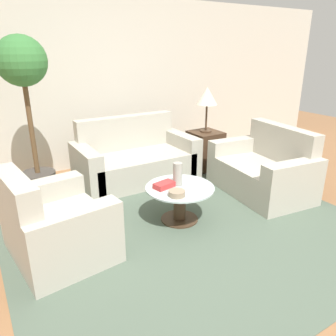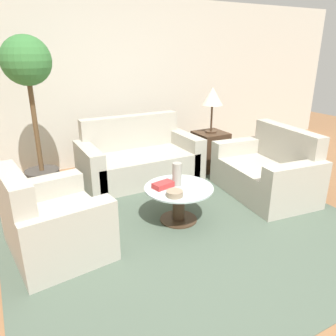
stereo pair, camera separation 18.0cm
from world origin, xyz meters
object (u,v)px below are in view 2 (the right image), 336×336
(potted_plant, at_px, (31,95))
(bowl, at_px, (175,193))
(sofa_main, at_px, (138,160))
(armchair, at_px, (49,226))
(vase, at_px, (177,174))
(table_lamp, at_px, (212,98))
(loveseat, at_px, (268,173))
(coffee_table, at_px, (179,199))
(book_stack, at_px, (163,185))

(potted_plant, xyz_separation_m, bowl, (1.06, -1.61, -0.87))
(sofa_main, bearing_deg, armchair, -137.73)
(potted_plant, relative_size, vase, 7.69)
(table_lamp, bearing_deg, loveseat, -83.89)
(coffee_table, relative_size, book_stack, 3.05)
(armchair, bearing_deg, vase, -96.27)
(loveseat, distance_m, table_lamp, 1.44)
(table_lamp, relative_size, potted_plant, 0.34)
(loveseat, xyz_separation_m, coffee_table, (-1.42, -0.08, -0.02))
(sofa_main, bearing_deg, table_lamp, -8.62)
(sofa_main, xyz_separation_m, bowl, (-0.28, -1.58, 0.15))
(book_stack, bearing_deg, bowl, -101.97)
(coffee_table, height_order, bowl, bowl)
(vase, bearing_deg, sofa_main, 85.02)
(potted_plant, relative_size, bowl, 11.55)
(table_lamp, height_order, bowl, table_lamp)
(armchair, distance_m, vase, 1.40)
(coffee_table, bearing_deg, vase, 80.88)
(book_stack, bearing_deg, vase, -16.57)
(sofa_main, xyz_separation_m, vase, (-0.12, -1.34, 0.25))
(armchair, height_order, potted_plant, potted_plant)
(armchair, xyz_separation_m, vase, (1.38, 0.01, 0.25))
(armchair, relative_size, potted_plant, 0.54)
(armchair, relative_size, loveseat, 0.76)
(potted_plant, bearing_deg, coffee_table, -49.64)
(bowl, bearing_deg, coffee_table, 49.06)
(armchair, height_order, book_stack, armchair)
(potted_plant, height_order, vase, potted_plant)
(vase, bearing_deg, book_stack, 175.31)
(vase, bearing_deg, potted_plant, 131.83)
(coffee_table, distance_m, potted_plant, 2.15)
(sofa_main, height_order, armchair, sofa_main)
(armchair, bearing_deg, table_lamp, -72.91)
(sofa_main, height_order, book_stack, sofa_main)
(sofa_main, relative_size, table_lamp, 2.49)
(vase, height_order, book_stack, vase)
(coffee_table, height_order, table_lamp, table_lamp)
(armchair, xyz_separation_m, table_lamp, (2.66, 1.18, 0.85))
(potted_plant, bearing_deg, table_lamp, -4.67)
(armchair, height_order, vase, armchair)
(loveseat, bearing_deg, sofa_main, -129.46)
(table_lamp, relative_size, bowl, 3.98)
(table_lamp, distance_m, potted_plant, 2.53)
(table_lamp, height_order, book_stack, table_lamp)
(loveseat, relative_size, bowl, 8.24)
(armchair, height_order, table_lamp, table_lamp)
(armchair, relative_size, coffee_table, 1.42)
(bowl, distance_m, book_stack, 0.25)
(sofa_main, relative_size, potted_plant, 0.86)
(armchair, xyz_separation_m, potted_plant, (0.15, 1.39, 1.02))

